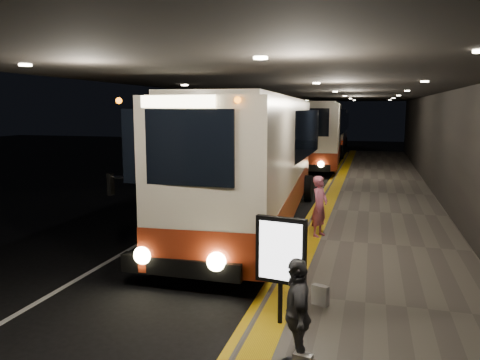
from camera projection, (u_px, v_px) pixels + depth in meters
The scene contains 16 objects.
ground at pixel (204, 245), 13.00m from camera, with size 90.00×90.00×0.00m, color black.
lane_line_white at pixel (205, 206), 18.24m from camera, with size 0.12×50.00×0.01m, color silver.
kerb_stripe_yellow at pixel (312, 212), 17.12m from camera, with size 0.18×50.00×0.01m, color gold.
sidewalk at pixel (380, 214), 16.46m from camera, with size 4.50×50.00×0.15m, color #514C44.
tactile_strip at pixel (325, 209), 16.96m from camera, with size 0.50×50.00×0.01m, color gold.
terminal_wall at pixel (455, 132), 15.42m from camera, with size 0.10×50.00×6.00m, color black.
support_columns at pixel (203, 152), 16.87m from camera, with size 0.80×24.80×4.40m.
canopy at pixel (319, 84), 16.39m from camera, with size 9.00×50.00×0.40m, color black.
coach_main at pixel (255, 165), 15.23m from camera, with size 3.53×13.00×4.02m.
coach_second at pixel (320, 136), 31.27m from camera, with size 3.33×13.01×4.05m.
coach_third at pixel (332, 131), 43.08m from camera, with size 2.77×11.67×3.65m.
passenger_boarding at pixel (320, 206), 13.23m from camera, with size 0.63×0.42×1.74m, color #B9566F.
passenger_waiting_grey at pixel (297, 314), 6.42m from camera, with size 0.94×0.48×1.61m, color #4F4F54.
bag_polka at pixel (320, 295), 8.65m from camera, with size 0.31×0.13×0.38m, color black.
info_sign at pixel (281, 253), 7.74m from camera, with size 0.88×0.25×1.84m.
stanchion_post at pixel (289, 252), 10.07m from camera, with size 0.05×0.05×1.08m, color black.
Camera 1 is at (4.38, -11.83, 3.75)m, focal length 35.00 mm.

